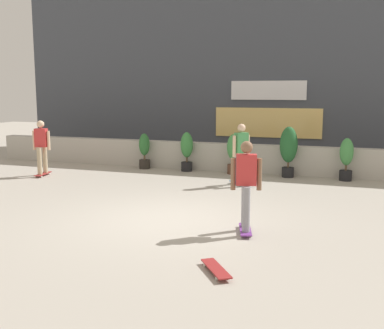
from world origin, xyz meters
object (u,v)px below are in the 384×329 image
(potted_plant_4, at_px, (346,158))
(potted_plant_2, at_px, (233,152))
(potted_plant_1, at_px, (187,150))
(potted_plant_0, at_px, (144,150))
(skater_mid_plaza, at_px, (246,183))
(skateboard_near_camera, at_px, (216,269))
(skater_foreground, at_px, (42,145))
(potted_plant_3, at_px, (289,148))
(skater_far_right, at_px, (241,151))

(potted_plant_4, bearing_deg, potted_plant_2, -180.00)
(potted_plant_1, xyz_separation_m, potted_plant_2, (1.54, -0.00, -0.01))
(potted_plant_0, bearing_deg, potted_plant_2, 0.00)
(skater_mid_plaza, distance_m, skateboard_near_camera, 2.20)
(potted_plant_0, xyz_separation_m, skater_foreground, (-2.35, -2.29, 0.32))
(potted_plant_2, distance_m, potted_plant_4, 3.36)
(potted_plant_2, relative_size, skater_mid_plaza, 0.74)
(potted_plant_2, distance_m, skateboard_near_camera, 8.20)
(potted_plant_0, bearing_deg, skater_mid_plaza, -51.01)
(potted_plant_1, xyz_separation_m, potted_plant_3, (3.25, -0.00, 0.20))
(potted_plant_3, height_order, skateboard_near_camera, potted_plant_3)
(potted_plant_2, bearing_deg, skateboard_near_camera, -77.19)
(potted_plant_4, xyz_separation_m, skater_mid_plaza, (-1.59, -5.96, 0.27))
(skater_far_right, relative_size, skateboard_near_camera, 2.22)
(potted_plant_0, height_order, skater_mid_plaza, skater_mid_plaza)
(potted_plant_2, xyz_separation_m, skateboard_near_camera, (1.81, -7.98, -0.62))
(potted_plant_0, distance_m, skater_far_right, 4.08)
(potted_plant_1, xyz_separation_m, potted_plant_4, (4.91, 0.00, -0.02))
(skater_mid_plaza, bearing_deg, potted_plant_3, 90.64)
(potted_plant_0, height_order, potted_plant_2, potted_plant_2)
(skater_foreground, height_order, skater_far_right, same)
(potted_plant_3, bearing_deg, potted_plant_1, 180.00)
(potted_plant_3, height_order, potted_plant_4, potted_plant_3)
(potted_plant_0, relative_size, potted_plant_3, 0.77)
(potted_plant_3, bearing_deg, skater_mid_plaza, -89.36)
(potted_plant_1, relative_size, skateboard_near_camera, 1.66)
(potted_plant_0, bearing_deg, potted_plant_4, 0.00)
(skater_mid_plaza, height_order, skateboard_near_camera, skater_mid_plaza)
(potted_plant_1, height_order, potted_plant_2, potted_plant_1)
(potted_plant_0, height_order, skater_far_right, skater_far_right)
(potted_plant_0, height_order, potted_plant_1, potted_plant_1)
(potted_plant_0, distance_m, skateboard_near_camera, 9.36)
(potted_plant_2, height_order, skater_far_right, skater_far_right)
(potted_plant_0, bearing_deg, skateboard_near_camera, -58.63)
(potted_plant_3, relative_size, skater_mid_plaza, 0.90)
(potted_plant_1, relative_size, potted_plant_2, 1.01)
(skater_far_right, xyz_separation_m, skateboard_near_camera, (1.16, -6.30, -0.88))
(potted_plant_0, xyz_separation_m, skater_mid_plaza, (4.82, -5.96, 0.32))
(potted_plant_1, relative_size, skater_far_right, 0.75)
(potted_plant_0, relative_size, skater_mid_plaza, 0.70)
(potted_plant_1, distance_m, skater_far_right, 2.77)
(skater_foreground, bearing_deg, potted_plant_4, 14.67)
(potted_plant_2, relative_size, skateboard_near_camera, 1.64)
(potted_plant_1, relative_size, skater_mid_plaza, 0.75)
(skater_far_right, xyz_separation_m, skater_mid_plaza, (1.12, -4.28, 0.00))
(potted_plant_0, height_order, skater_foreground, skater_foreground)
(potted_plant_0, distance_m, potted_plant_3, 4.76)
(skater_mid_plaza, bearing_deg, skater_foreground, 152.96)
(potted_plant_0, xyz_separation_m, skater_far_right, (3.70, -1.68, 0.32))
(potted_plant_3, xyz_separation_m, skateboard_near_camera, (0.11, -7.98, -0.83))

